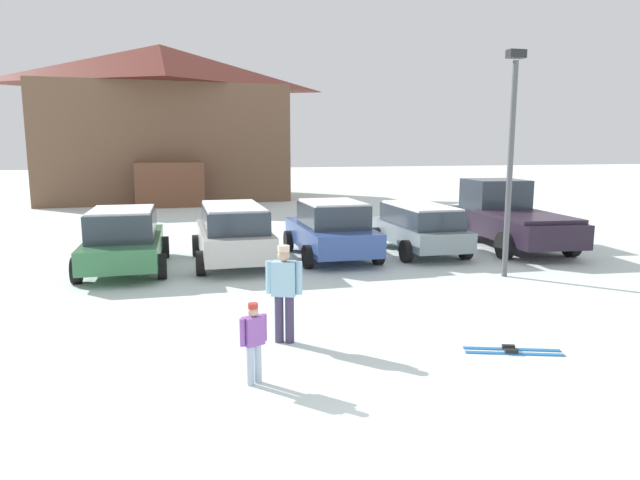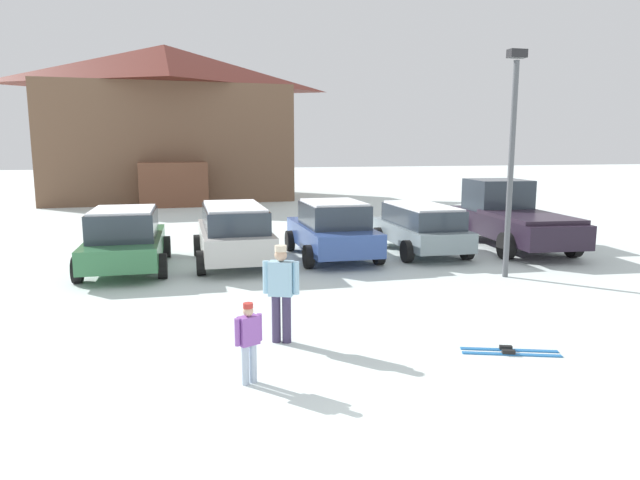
{
  "view_description": "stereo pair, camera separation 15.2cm",
  "coord_description": "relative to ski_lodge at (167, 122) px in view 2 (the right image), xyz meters",
  "views": [
    {
      "loc": [
        -2.68,
        -4.87,
        3.3
      ],
      "look_at": [
        0.85,
        8.51,
        1.0
      ],
      "focal_mm": 32.0,
      "sensor_mm": 36.0,
      "label": 1
    },
    {
      "loc": [
        -2.53,
        -4.91,
        3.3
      ],
      "look_at": [
        0.85,
        8.51,
        1.0
      ],
      "focal_mm": 32.0,
      "sensor_mm": 36.0,
      "label": 2
    }
  ],
  "objects": [
    {
      "name": "ground",
      "position": [
        2.93,
        -32.23,
        -4.72
      ],
      "size": [
        160.0,
        160.0,
        0.0
      ],
      "primitive_type": "plane",
      "color": "silver"
    },
    {
      "name": "ski_lodge",
      "position": [
        0.0,
        0.0,
        0.0
      ],
      "size": [
        15.06,
        10.94,
        9.33
      ],
      "color": "brown",
      "rests_on": "ground"
    },
    {
      "name": "parked_green_coupe",
      "position": [
        -0.99,
        -21.32,
        -3.89
      ],
      "size": [
        2.29,
        4.56,
        1.66
      ],
      "color": "#367547",
      "rests_on": "ground"
    },
    {
      "name": "parked_silver_wagon",
      "position": [
        1.92,
        -21.19,
        -3.82
      ],
      "size": [
        2.21,
        4.39,
        1.66
      ],
      "color": "beige",
      "rests_on": "ground"
    },
    {
      "name": "parked_blue_hatchback",
      "position": [
        4.81,
        -21.09,
        -3.87
      ],
      "size": [
        2.25,
        4.35,
        1.7
      ],
      "color": "#334F96",
      "rests_on": "ground"
    },
    {
      "name": "parked_grey_wagon",
      "position": [
        7.65,
        -21.04,
        -3.9
      ],
      "size": [
        2.16,
        4.28,
        1.51
      ],
      "color": "gray",
      "rests_on": "ground"
    },
    {
      "name": "pickup_truck",
      "position": [
        10.93,
        -20.68,
        -3.73
      ],
      "size": [
        2.8,
        6.01,
        2.15
      ],
      "color": "black",
      "rests_on": "ground"
    },
    {
      "name": "skier_adult_in_blue_parka",
      "position": [
        2.02,
        -28.0,
        -3.78
      ],
      "size": [
        0.58,
        0.38,
        1.67
      ],
      "color": "#3C3252",
      "rests_on": "ground"
    },
    {
      "name": "skier_child_in_purple_jacket",
      "position": [
        1.28,
        -29.57,
        -4.07
      ],
      "size": [
        0.4,
        0.27,
        1.16
      ],
      "color": "#A4B4C9",
      "rests_on": "ground"
    },
    {
      "name": "pair_of_skis",
      "position": [
        5.49,
        -29.4,
        -4.7
      ],
      "size": [
        1.56,
        0.8,
        0.08
      ],
      "color": "#2066AE",
      "rests_on": "ground"
    },
    {
      "name": "lamp_post",
      "position": [
        8.41,
        -24.58,
        -1.59
      ],
      "size": [
        0.44,
        0.24,
        5.56
      ],
      "color": "#515459",
      "rests_on": "ground"
    }
  ]
}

